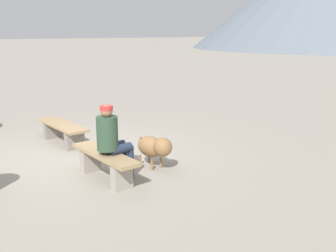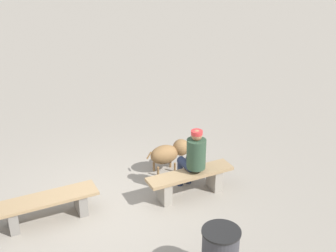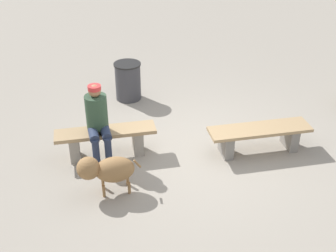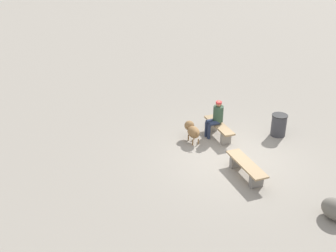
% 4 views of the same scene
% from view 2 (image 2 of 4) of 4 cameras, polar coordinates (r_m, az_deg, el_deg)
% --- Properties ---
extents(ground, '(210.00, 210.00, 0.06)m').
position_cam_2_polar(ground, '(8.10, -6.90, -10.40)').
color(ground, gray).
extents(bench_left, '(1.75, 0.70, 0.44)m').
position_cam_2_polar(bench_left, '(7.83, -15.11, -9.64)').
color(bench_left, gray).
rests_on(bench_left, ground).
extents(bench_right, '(1.67, 0.62, 0.48)m').
position_cam_2_polar(bench_right, '(8.20, 2.82, -6.85)').
color(bench_right, gray).
rests_on(bench_right, ground).
extents(seated_person, '(0.42, 0.62, 1.29)m').
position_cam_2_polar(seated_person, '(8.09, 3.28, -3.79)').
color(seated_person, '#2D4733').
rests_on(seated_person, ground).
extents(dog, '(0.92, 0.45, 0.63)m').
position_cam_2_polar(dog, '(8.93, 0.20, -3.36)').
color(dog, olive).
rests_on(dog, ground).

